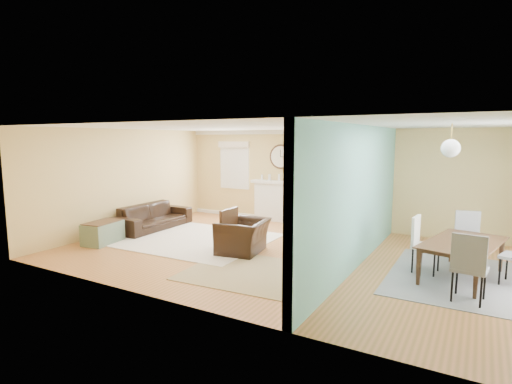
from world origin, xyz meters
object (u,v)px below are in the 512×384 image
Objects in this scene: green_chair at (327,221)px; dining_table at (464,261)px; credenza at (360,228)px; eames_chair at (243,236)px; sofa at (153,217)px.

dining_table is at bearing 162.33° from green_chair.
credenza is 2.43m from dining_table.
eames_chair is 4.10m from dining_table.
credenza is at bearing 158.97° from green_chair.
dining_table is (4.07, 0.48, -0.02)m from eames_chair.
credenza is at bearing -80.64° from sofa.
eames_chair reaches higher than sofa.
green_chair is 0.51× the size of credenza.
eames_chair is 1.51× the size of green_chair.
sofa is 3.17× the size of green_chair.
sofa is at bearing 37.11° from green_chair.
dining_table is (3.12, -1.96, 0.00)m from green_chair.
eames_chair is at bearing -139.06° from credenza.
credenza is (1.97, 1.71, 0.06)m from eames_chair.
credenza is at bearing 121.39° from eames_chair.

